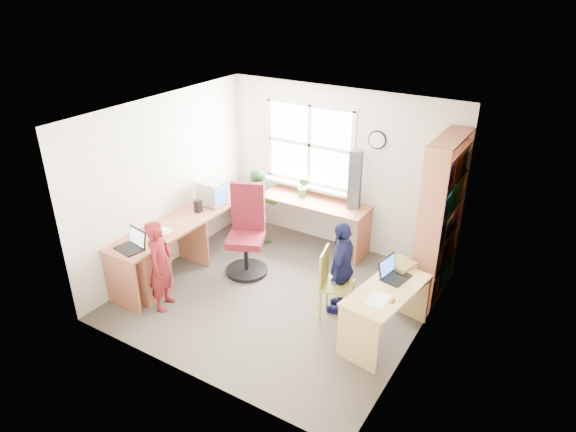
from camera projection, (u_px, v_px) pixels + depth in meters
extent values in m
cube|color=#443D35|center=(278.00, 296.00, 6.69)|extent=(3.60, 3.40, 0.02)
cube|color=white|center=(276.00, 113.00, 5.64)|extent=(3.60, 3.40, 0.02)
cube|color=silver|center=(340.00, 170.00, 7.48)|extent=(3.60, 0.02, 2.40)
cube|color=silver|center=(180.00, 279.00, 4.85)|extent=(3.60, 0.02, 2.40)
cube|color=silver|center=(166.00, 183.00, 7.01)|extent=(0.02, 3.40, 2.40)
cube|color=silver|center=(424.00, 252.00, 5.32)|extent=(0.02, 3.40, 2.40)
cube|color=white|center=(310.00, 145.00, 7.56)|extent=(1.40, 0.01, 1.20)
cube|color=white|center=(310.00, 145.00, 7.56)|extent=(1.48, 0.04, 1.28)
cube|color=#A17546|center=(382.00, 320.00, 4.61)|extent=(0.02, 0.82, 2.00)
sphere|color=gold|center=(392.00, 300.00, 4.88)|extent=(0.07, 0.07, 0.07)
cylinder|color=black|center=(377.00, 140.00, 6.96)|extent=(0.26, 0.03, 0.26)
cylinder|color=white|center=(377.00, 140.00, 6.94)|extent=(0.22, 0.01, 0.22)
cube|color=#AC6345|center=(191.00, 216.00, 7.15)|extent=(0.60, 2.70, 0.03)
cube|color=#AC6345|center=(315.00, 202.00, 7.57)|extent=(1.65, 0.56, 0.03)
cube|color=#AC6345|center=(193.00, 240.00, 7.31)|extent=(0.56, 0.03, 0.72)
cube|color=#AC6345|center=(122.00, 283.00, 6.30)|extent=(0.56, 0.03, 0.72)
cube|color=#AC6345|center=(247.00, 206.00, 8.32)|extent=(0.56, 0.03, 0.72)
cube|color=#AC6345|center=(363.00, 238.00, 7.36)|extent=(0.03, 0.52, 0.72)
cube|color=#AC6345|center=(144.00, 270.00, 6.58)|extent=(0.54, 0.45, 0.72)
cube|color=#DBB26D|center=(387.00, 290.00, 5.64)|extent=(0.71, 1.23, 0.03)
cube|color=#DBB26D|center=(357.00, 340.00, 5.40)|extent=(0.50, 0.10, 0.64)
cube|color=#DBB26D|center=(409.00, 293.00, 6.17)|extent=(0.50, 0.10, 0.64)
cube|color=#AC6345|center=(428.00, 234.00, 5.98)|extent=(0.30, 0.02, 2.10)
cube|color=#AC6345|center=(451.00, 204.00, 6.75)|extent=(0.30, 0.02, 2.10)
cube|color=#AC6345|center=(452.00, 137.00, 5.91)|extent=(0.30, 1.00, 0.02)
cube|color=#AC6345|center=(431.00, 285.00, 6.79)|extent=(0.30, 1.00, 0.02)
cube|color=#AC6345|center=(434.00, 262.00, 6.64)|extent=(0.30, 1.00, 0.02)
cube|color=#AC6345|center=(438.00, 236.00, 6.47)|extent=(0.30, 1.00, 0.02)
cube|color=#AC6345|center=(442.00, 209.00, 6.31)|extent=(0.30, 1.00, 0.02)
cube|color=#AC6345|center=(446.00, 180.00, 6.14)|extent=(0.30, 1.00, 0.02)
cube|color=#AC6345|center=(450.00, 150.00, 5.97)|extent=(0.30, 1.00, 0.02)
cube|color=red|center=(425.00, 287.00, 6.50)|extent=(0.25, 0.28, 0.27)
cube|color=#1A5BA1|center=(433.00, 275.00, 6.74)|extent=(0.25, 0.30, 0.29)
cube|color=#20862D|center=(439.00, 264.00, 6.97)|extent=(0.25, 0.26, 0.30)
cube|color=gold|center=(428.00, 261.00, 6.34)|extent=(0.25, 0.28, 0.30)
cube|color=#723586|center=(436.00, 250.00, 6.58)|extent=(0.25, 0.30, 0.32)
cube|color=orange|center=(443.00, 241.00, 6.82)|extent=(0.25, 0.26, 0.29)
cube|color=#282828|center=(432.00, 233.00, 6.17)|extent=(0.25, 0.28, 0.32)
cube|color=silver|center=(440.00, 225.00, 6.42)|extent=(0.25, 0.30, 0.29)
cube|color=red|center=(447.00, 215.00, 6.65)|extent=(0.25, 0.26, 0.30)
cube|color=#1A5BA1|center=(436.00, 206.00, 6.01)|extent=(0.25, 0.28, 0.29)
cube|color=#20862D|center=(444.00, 196.00, 6.25)|extent=(0.25, 0.30, 0.30)
cube|color=gold|center=(451.00, 187.00, 6.48)|extent=(0.25, 0.26, 0.32)
cube|color=#723586|center=(440.00, 175.00, 5.84)|extent=(0.25, 0.28, 0.30)
cube|color=orange|center=(448.00, 166.00, 6.08)|extent=(0.25, 0.30, 0.32)
cube|color=#282828|center=(455.00, 160.00, 6.32)|extent=(0.25, 0.26, 0.29)
cylinder|color=black|center=(247.00, 270.00, 7.18)|extent=(0.77, 0.77, 0.05)
cylinder|color=black|center=(246.00, 256.00, 7.08)|extent=(0.08, 0.08, 0.44)
cube|color=#57101A|center=(246.00, 240.00, 6.97)|extent=(0.63, 0.63, 0.09)
cube|color=#57101A|center=(248.00, 206.00, 7.00)|extent=(0.45, 0.26, 0.69)
cylinder|color=#ABA339|center=(320.00, 306.00, 6.14)|extent=(0.04, 0.04, 0.41)
cylinder|color=#ABA339|center=(347.00, 311.00, 6.05)|extent=(0.04, 0.04, 0.41)
cylinder|color=#ABA339|center=(327.00, 291.00, 6.42)|extent=(0.04, 0.04, 0.41)
cylinder|color=#ABA339|center=(353.00, 296.00, 6.33)|extent=(0.04, 0.04, 0.41)
cube|color=#ABA339|center=(337.00, 286.00, 6.14)|extent=(0.45, 0.45, 0.04)
cube|color=#ABA339|center=(324.00, 267.00, 6.09)|extent=(0.11, 0.36, 0.45)
cube|color=#B3B4B8|center=(213.00, 203.00, 7.48)|extent=(0.27, 0.21, 0.02)
cube|color=#B3B4B8|center=(212.00, 192.00, 7.40)|extent=(0.36, 0.32, 0.34)
cube|color=#3F72F2|center=(222.00, 195.00, 7.32)|extent=(0.01, 0.28, 0.24)
cube|color=black|center=(129.00, 249.00, 6.26)|extent=(0.38, 0.30, 0.02)
cube|color=black|center=(137.00, 237.00, 6.30)|extent=(0.34, 0.12, 0.22)
cube|color=white|center=(137.00, 237.00, 6.29)|extent=(0.30, 0.09, 0.18)
cube|color=black|center=(396.00, 278.00, 5.82)|extent=(0.30, 0.37, 0.02)
cube|color=black|center=(387.00, 265.00, 5.85)|extent=(0.12, 0.34, 0.22)
cube|color=#3F72F2|center=(388.00, 266.00, 5.85)|extent=(0.09, 0.29, 0.18)
cube|color=black|center=(198.00, 206.00, 7.20)|extent=(0.09, 0.09, 0.17)
cube|color=black|center=(223.00, 191.00, 7.67)|extent=(0.11, 0.11, 0.20)
cube|color=black|center=(355.00, 180.00, 7.18)|extent=(0.20, 0.19, 0.86)
cube|color=red|center=(400.00, 264.00, 6.05)|extent=(0.37, 0.37, 0.06)
cube|color=white|center=(160.00, 232.00, 6.68)|extent=(0.23, 0.30, 0.00)
cube|color=white|center=(378.00, 299.00, 5.45)|extent=(0.22, 0.29, 0.00)
imported|color=#327E35|center=(303.00, 187.00, 7.62)|extent=(0.20, 0.18, 0.32)
imported|color=maroon|center=(161.00, 265.00, 6.23)|extent=(0.41, 0.50, 1.19)
imported|color=#2B6C2F|center=(261.00, 209.00, 7.63)|extent=(0.65, 0.73, 1.23)
imported|color=#151943|center=(342.00, 267.00, 6.17)|extent=(0.40, 0.75, 1.21)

